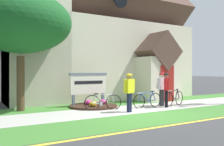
% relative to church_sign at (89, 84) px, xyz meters
% --- Properties ---
extents(ground, '(140.00, 140.00, 0.00)m').
position_rel_church_sign_xyz_m(ground, '(0.80, 0.38, -1.09)').
color(ground, '#3D3D3F').
extents(sidewalk_slab, '(32.00, 2.29, 0.01)m').
position_rel_church_sign_xyz_m(sidewalk_slab, '(2.51, -2.04, -1.09)').
color(sidewalk_slab, '#B7B5AD').
rests_on(sidewalk_slab, ground).
extents(grass_verge, '(32.00, 2.17, 0.01)m').
position_rel_church_sign_xyz_m(grass_verge, '(2.51, -4.27, -1.09)').
color(grass_verge, '#427F33').
rests_on(grass_verge, ground).
extents(church_lawn, '(24.00, 1.82, 0.01)m').
position_rel_church_sign_xyz_m(church_lawn, '(2.51, 0.02, -1.09)').
color(church_lawn, '#427F33').
rests_on(church_lawn, ground).
extents(curb_paint_stripe, '(28.00, 0.16, 0.01)m').
position_rel_church_sign_xyz_m(curb_paint_stripe, '(2.51, -5.50, -1.09)').
color(curb_paint_stripe, yellow).
rests_on(curb_paint_stripe, ground).
extents(church_building, '(12.76, 11.65, 12.76)m').
position_rel_church_sign_xyz_m(church_building, '(2.11, 5.49, 3.56)').
color(church_building, beige).
rests_on(church_building, ground).
extents(church_sign, '(2.13, 0.24, 1.67)m').
position_rel_church_sign_xyz_m(church_sign, '(0.00, 0.00, 0.00)').
color(church_sign, slate).
rests_on(church_sign, ground).
extents(flower_bed, '(2.35, 2.35, 0.34)m').
position_rel_church_sign_xyz_m(flower_bed, '(0.01, -0.55, -1.02)').
color(flower_bed, '#382319').
rests_on(flower_bed, ground).
extents(bicycle_yellow, '(1.74, 0.14, 0.81)m').
position_rel_church_sign_xyz_m(bicycle_yellow, '(2.20, -1.99, -0.73)').
color(bicycle_yellow, black).
rests_on(bicycle_yellow, ground).
extents(bicycle_orange, '(1.64, 0.52, 0.79)m').
position_rel_church_sign_xyz_m(bicycle_orange, '(-0.05, -1.59, -0.73)').
color(bicycle_orange, black).
rests_on(bicycle_orange, ground).
extents(bicycle_white, '(1.71, 0.52, 0.86)m').
position_rel_church_sign_xyz_m(bicycle_white, '(3.77, -2.20, -0.71)').
color(bicycle_white, black).
rests_on(bicycle_white, ground).
extents(cyclist_in_blue_jersey, '(0.64, 0.35, 1.66)m').
position_rel_church_sign_xyz_m(cyclist_in_blue_jersey, '(0.63, -2.70, -0.13)').
color(cyclist_in_blue_jersey, '#191E38').
rests_on(cyclist_in_blue_jersey, ground).
extents(cyclist_in_red_jersey, '(0.50, 0.54, 1.67)m').
position_rel_church_sign_xyz_m(cyclist_in_red_jersey, '(3.01, -2.43, -0.12)').
color(cyclist_in_red_jersey, black).
rests_on(cyclist_in_red_jersey, ground).
extents(cyclist_in_green_jersey, '(0.67, 0.30, 1.69)m').
position_rel_church_sign_xyz_m(cyclist_in_green_jersey, '(3.15, -1.95, -0.10)').
color(cyclist_in_green_jersey, '#2D2D33').
rests_on(cyclist_in_green_jersey, ground).
extents(roadside_conifer, '(2.83, 2.83, 6.43)m').
position_rel_church_sign_xyz_m(roadside_conifer, '(9.48, 3.53, 3.08)').
color(roadside_conifer, '#4C3823').
rests_on(roadside_conifer, ground).
extents(yard_deciduous_tree, '(4.47, 4.47, 5.24)m').
position_rel_church_sign_xyz_m(yard_deciduous_tree, '(-3.28, 0.07, 2.79)').
color(yard_deciduous_tree, '#4C3823').
rests_on(yard_deciduous_tree, ground).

